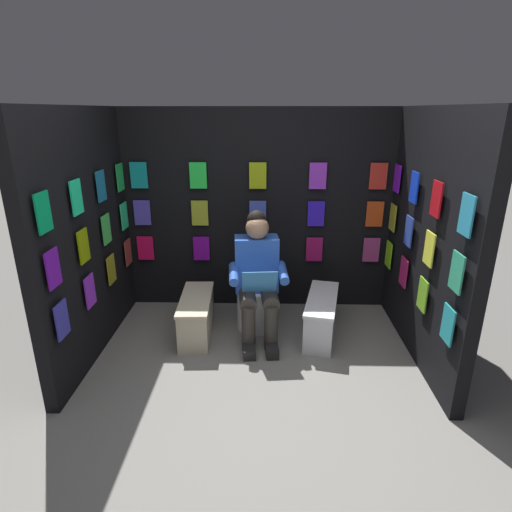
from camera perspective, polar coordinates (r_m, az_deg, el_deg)
name	(u,v)px	position (r m, az deg, el deg)	size (l,w,h in m)	color
ground_plane	(252,417)	(3.14, -0.52, -21.18)	(30.00, 30.00, 0.00)	gray
display_wall_back	(258,212)	(4.37, 0.26, 6.11)	(2.84, 0.14, 2.08)	black
display_wall_left	(428,240)	(3.69, 22.55, 2.10)	(0.14, 1.82, 2.08)	black
display_wall_right	(86,237)	(3.76, -22.28, 2.42)	(0.14, 1.82, 2.08)	black
toilet	(256,294)	(4.12, 0.07, -5.19)	(0.42, 0.57, 0.77)	white
person_reading	(258,277)	(3.81, 0.25, -2.86)	(0.55, 0.71, 1.19)	blue
comic_longbox_near	(197,316)	(4.03, -8.15, -8.10)	(0.32, 0.78, 0.38)	beige
comic_longbox_far	(321,316)	(4.03, 8.92, -8.14)	(0.43, 0.85, 0.39)	silver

